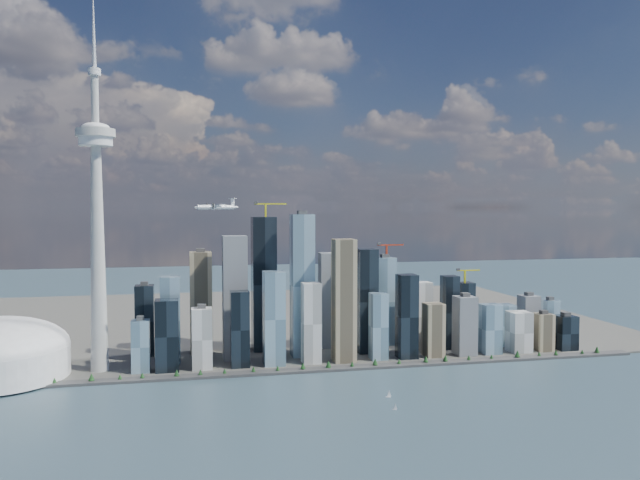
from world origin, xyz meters
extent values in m
plane|color=#2D434F|center=(0.00, 0.00, 0.00)|extent=(4000.00, 4000.00, 0.00)
cube|color=#383838|center=(0.00, 250.00, 2.00)|extent=(1100.00, 22.00, 4.00)
cube|color=#4C4C47|center=(0.00, 700.00, 1.50)|extent=(1400.00, 900.00, 3.00)
cylinder|color=#3F2D1E|center=(-390.00, 250.00, 5.20)|extent=(1.00, 1.00, 2.40)
cone|color=#17411C|center=(-390.00, 250.00, 8.80)|extent=(7.20, 7.20, 8.00)
cylinder|color=#3F2D1E|center=(-303.33, 250.00, 5.20)|extent=(1.00, 1.00, 2.40)
cone|color=#17411C|center=(-303.33, 250.00, 8.80)|extent=(7.20, 7.20, 8.00)
cylinder|color=#3F2D1E|center=(-216.67, 250.00, 5.20)|extent=(1.00, 1.00, 2.40)
cone|color=#17411C|center=(-216.67, 250.00, 8.80)|extent=(7.20, 7.20, 8.00)
cylinder|color=#3F2D1E|center=(-130.00, 250.00, 5.20)|extent=(1.00, 1.00, 2.40)
cone|color=#17411C|center=(-130.00, 250.00, 8.80)|extent=(7.20, 7.20, 8.00)
cylinder|color=#3F2D1E|center=(-43.33, 250.00, 5.20)|extent=(1.00, 1.00, 2.40)
cone|color=#17411C|center=(-43.33, 250.00, 8.80)|extent=(7.20, 7.20, 8.00)
cylinder|color=#3F2D1E|center=(43.33, 250.00, 5.20)|extent=(1.00, 1.00, 2.40)
cone|color=#17411C|center=(43.33, 250.00, 8.80)|extent=(7.20, 7.20, 8.00)
cylinder|color=#3F2D1E|center=(130.00, 250.00, 5.20)|extent=(1.00, 1.00, 2.40)
cone|color=#17411C|center=(130.00, 250.00, 8.80)|extent=(7.20, 7.20, 8.00)
cylinder|color=#3F2D1E|center=(216.67, 250.00, 5.20)|extent=(1.00, 1.00, 2.40)
cone|color=#17411C|center=(216.67, 250.00, 8.80)|extent=(7.20, 7.20, 8.00)
cylinder|color=#3F2D1E|center=(303.33, 250.00, 5.20)|extent=(1.00, 1.00, 2.40)
cone|color=#17411C|center=(303.33, 250.00, 8.80)|extent=(7.20, 7.20, 8.00)
cylinder|color=#3F2D1E|center=(390.00, 250.00, 5.20)|extent=(1.00, 1.00, 2.40)
cone|color=#17411C|center=(390.00, 250.00, 8.80)|extent=(7.20, 7.20, 8.00)
cylinder|color=#3F2D1E|center=(476.67, 250.00, 5.20)|extent=(1.00, 1.00, 2.40)
cone|color=#17411C|center=(476.67, 250.00, 8.80)|extent=(7.20, 7.20, 8.00)
cube|color=black|center=(-200.00, 290.00, 56.16)|extent=(34.00, 34.00, 106.33)
cube|color=#6D8FA4|center=(-200.00, 340.00, 70.66)|extent=(30.00, 30.00, 135.32)
cube|color=silver|center=(-150.00, 290.00, 48.91)|extent=(30.00, 30.00, 91.83)
cube|color=tan|center=(-150.00, 395.00, 87.58)|extent=(36.00, 36.00, 169.15)
cube|color=slate|center=(-95.00, 340.00, 102.08)|extent=(38.00, 38.00, 198.15)
cube|color=black|center=(-95.00, 290.00, 61.00)|extent=(28.00, 28.00, 115.99)
cube|color=#6D8FA4|center=(-40.00, 290.00, 75.49)|extent=(32.00, 32.00, 144.99)
cube|color=black|center=(-40.00, 395.00, 116.57)|extent=(40.00, 40.00, 227.15)
cube|color=#6D8FA4|center=(15.00, 340.00, 118.99)|extent=(36.00, 36.00, 231.98)
cube|color=silver|center=(15.00, 290.00, 65.83)|extent=(28.00, 28.00, 125.66)
cube|color=tan|center=(70.00, 290.00, 99.66)|extent=(34.00, 34.00, 193.32)
cube|color=slate|center=(70.00, 395.00, 85.16)|extent=(30.00, 30.00, 164.32)
cube|color=black|center=(125.00, 340.00, 89.99)|extent=(32.00, 32.00, 173.99)
cube|color=#6D8FA4|center=(125.00, 290.00, 56.16)|extent=(26.00, 26.00, 106.33)
cube|color=black|center=(175.00, 290.00, 70.66)|extent=(30.00, 30.00, 135.32)
cube|color=#6D8FA4|center=(175.00, 395.00, 80.33)|extent=(34.00, 34.00, 154.65)
cube|color=silver|center=(225.00, 340.00, 61.00)|extent=(28.00, 28.00, 115.99)
cube|color=tan|center=(225.00, 290.00, 46.50)|extent=(30.00, 30.00, 86.99)
cube|color=slate|center=(275.00, 290.00, 51.33)|extent=(32.00, 32.00, 96.66)
cube|color=black|center=(275.00, 340.00, 65.83)|extent=(26.00, 26.00, 125.66)
cube|color=#6D8FA4|center=(325.00, 290.00, 44.08)|extent=(30.00, 30.00, 82.16)
cube|color=black|center=(325.00, 395.00, 56.16)|extent=(28.00, 28.00, 106.33)
cube|color=#6D8FA4|center=(375.00, 340.00, 39.25)|extent=(30.00, 30.00, 72.49)
cube|color=silver|center=(375.00, 290.00, 36.83)|extent=(34.00, 34.00, 67.66)
cube|color=tan|center=(420.00, 290.00, 34.41)|extent=(28.00, 28.00, 62.83)
cube|color=slate|center=(420.00, 340.00, 46.50)|extent=(30.00, 30.00, 86.99)
cube|color=black|center=(465.00, 290.00, 32.00)|extent=(32.00, 32.00, 58.00)
cube|color=#6D8FA4|center=(465.00, 340.00, 41.66)|extent=(26.00, 26.00, 77.33)
cube|color=black|center=(-240.00, 395.00, 61.00)|extent=(30.00, 30.00, 115.99)
cube|color=#6D8FA4|center=(-240.00, 290.00, 41.66)|extent=(26.00, 26.00, 77.33)
cube|color=yellow|center=(-40.00, 395.00, 241.15)|extent=(3.00, 3.00, 22.00)
cube|color=yellow|center=(-31.75, 395.00, 252.15)|extent=(55.00, 2.20, 2.20)
cube|color=#383838|center=(-56.50, 395.00, 254.15)|extent=(6.00, 4.00, 4.00)
cube|color=#B8321A|center=(175.00, 395.00, 168.65)|extent=(3.00, 3.00, 22.00)
cube|color=#B8321A|center=(182.20, 395.00, 179.65)|extent=(48.00, 2.20, 2.20)
cube|color=#383838|center=(160.60, 395.00, 181.65)|extent=(6.00, 4.00, 4.00)
cube|color=yellow|center=(325.00, 395.00, 120.33)|extent=(3.00, 3.00, 22.00)
cube|color=yellow|center=(331.75, 395.00, 131.33)|extent=(45.00, 2.20, 2.20)
cube|color=#383838|center=(311.50, 395.00, 133.33)|extent=(6.00, 4.00, 4.00)
cone|color=#B0AFAA|center=(-300.00, 310.00, 173.00)|extent=(26.00, 26.00, 340.00)
cylinder|color=silver|center=(-300.00, 310.00, 343.00)|extent=(48.00, 48.00, 14.00)
cylinder|color=#B0AFAA|center=(-300.00, 310.00, 355.00)|extent=(56.00, 56.00, 12.00)
ellipsoid|color=silver|center=(-300.00, 310.00, 363.00)|extent=(40.00, 40.00, 14.00)
cylinder|color=#B0AFAA|center=(-300.00, 310.00, 403.00)|extent=(11.00, 11.00, 80.00)
cylinder|color=silver|center=(-300.00, 310.00, 443.00)|extent=(18.00, 18.00, 10.00)
cone|color=silver|center=(-300.00, 310.00, 501.00)|extent=(7.00, 7.00, 105.00)
cylinder|color=white|center=(-131.47, 223.14, 246.49)|extent=(52.63, 24.35, 6.59)
cone|color=white|center=(-157.64, 213.72, 246.49)|extent=(9.02, 8.65, 6.59)
cone|color=white|center=(-104.34, 232.92, 246.49)|extent=(11.93, 9.69, 6.59)
cube|color=white|center=(-133.41, 222.45, 249.99)|extent=(27.30, 57.06, 1.03)
cylinder|color=white|center=(-129.57, 211.79, 248.35)|extent=(11.92, 7.33, 3.71)
cylinder|color=white|center=(-137.25, 233.11, 248.35)|extent=(11.92, 7.33, 3.71)
cylinder|color=#3F3F3F|center=(-135.39, 209.69, 248.35)|extent=(3.08, 7.86, 8.24)
cylinder|color=#3F3F3F|center=(-143.07, 231.01, 248.35)|extent=(3.08, 7.86, 8.24)
cube|color=white|center=(-107.25, 231.87, 253.08)|extent=(5.71, 2.73, 11.33)
cube|color=white|center=(-107.25, 231.87, 258.85)|extent=(10.55, 18.98, 0.72)
cube|color=white|center=(82.09, 103.59, 0.43)|extent=(6.72, 3.36, 0.86)
cylinder|color=#999999|center=(82.09, 103.59, 5.37)|extent=(0.26, 0.26, 9.67)
cube|color=white|center=(73.87, 54.39, 0.35)|extent=(5.50, 3.49, 0.71)
cylinder|color=#999999|center=(73.87, 54.39, 4.41)|extent=(0.21, 0.21, 7.94)
camera|label=1|loc=(-171.86, -655.85, 246.20)|focal=35.00mm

